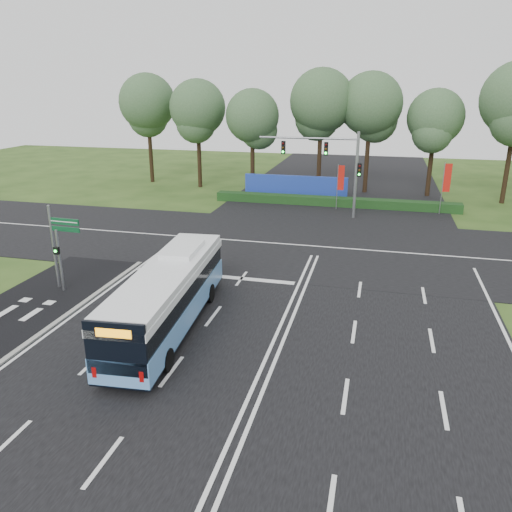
# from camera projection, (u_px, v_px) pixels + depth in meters

# --- Properties ---
(ground) EXTENTS (120.00, 120.00, 0.00)m
(ground) POSITION_uv_depth(u_px,v_px,m) (281.00, 324.00, 22.98)
(ground) COLOR #294517
(ground) RESTS_ON ground
(road_main) EXTENTS (20.00, 120.00, 0.04)m
(road_main) POSITION_uv_depth(u_px,v_px,m) (281.00, 324.00, 22.98)
(road_main) COLOR black
(road_main) RESTS_ON ground
(road_cross) EXTENTS (120.00, 14.00, 0.05)m
(road_cross) POSITION_uv_depth(u_px,v_px,m) (316.00, 246.00, 33.99)
(road_cross) COLOR black
(road_cross) RESTS_ON ground
(bike_path) EXTENTS (5.00, 18.00, 0.06)m
(bike_path) POSITION_uv_depth(u_px,v_px,m) (4.00, 323.00, 23.08)
(bike_path) COLOR black
(bike_path) RESTS_ON ground
(kerb_strip) EXTENTS (0.25, 18.00, 0.12)m
(kerb_strip) POSITION_uv_depth(u_px,v_px,m) (49.00, 328.00, 22.52)
(kerb_strip) COLOR gray
(kerb_strip) RESTS_ON ground
(city_bus) EXTENTS (3.14, 11.11, 3.15)m
(city_bus) POSITION_uv_depth(u_px,v_px,m) (168.00, 296.00, 22.11)
(city_bus) COLOR #5D96D9
(city_bus) RESTS_ON ground
(pedestrian_signal) EXTENTS (0.28, 0.42, 3.42)m
(pedestrian_signal) POSITION_uv_depth(u_px,v_px,m) (59.00, 258.00, 26.05)
(pedestrian_signal) COLOR gray
(pedestrian_signal) RESTS_ON ground
(street_sign) EXTENTS (1.79, 0.19, 4.59)m
(street_sign) POSITION_uv_depth(u_px,v_px,m) (58.00, 238.00, 26.11)
(street_sign) COLOR gray
(street_sign) RESTS_ON ground
(banner_flag_mid) EXTENTS (0.59, 0.07, 4.01)m
(banner_flag_mid) POSITION_uv_depth(u_px,v_px,m) (340.00, 180.00, 43.21)
(banner_flag_mid) COLOR gray
(banner_flag_mid) RESTS_ON ground
(banner_flag_right) EXTENTS (0.65, 0.17, 4.41)m
(banner_flag_right) POSITION_uv_depth(u_px,v_px,m) (446.00, 181.00, 41.57)
(banner_flag_right) COLOR gray
(banner_flag_right) RESTS_ON ground
(traffic_light_gantry) EXTENTS (8.41, 0.28, 7.00)m
(traffic_light_gantry) POSITION_uv_depth(u_px,v_px,m) (334.00, 161.00, 40.23)
(traffic_light_gantry) COLOR gray
(traffic_light_gantry) RESTS_ON ground
(hedge) EXTENTS (22.00, 1.20, 0.80)m
(hedge) POSITION_uv_depth(u_px,v_px,m) (334.00, 202.00, 45.34)
(hedge) COLOR #163312
(hedge) RESTS_ON ground
(blue_hoarding) EXTENTS (10.00, 0.30, 2.20)m
(blue_hoarding) POSITION_uv_depth(u_px,v_px,m) (295.00, 187.00, 48.32)
(blue_hoarding) COLOR #1D38A0
(blue_hoarding) RESTS_ON ground
(eucalyptus_row) EXTENTS (53.79, 8.43, 12.59)m
(eucalyptus_row) POSITION_uv_depth(u_px,v_px,m) (380.00, 106.00, 47.48)
(eucalyptus_row) COLOR black
(eucalyptus_row) RESTS_ON ground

